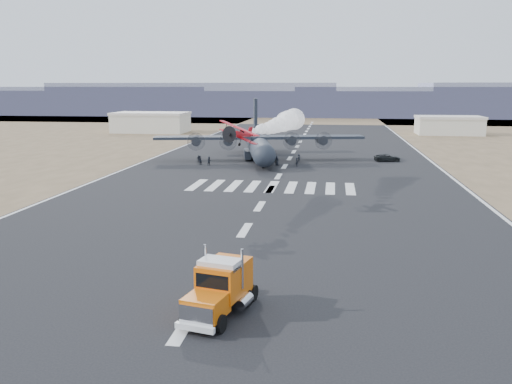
% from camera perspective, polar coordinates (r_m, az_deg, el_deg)
% --- Properties ---
extents(ground, '(500.00, 500.00, 0.00)m').
position_cam_1_polar(ground, '(36.77, -7.42, -13.69)').
color(ground, black).
rests_on(ground, ground).
extents(scrub_far, '(500.00, 80.00, 0.00)m').
position_cam_1_polar(scrub_far, '(262.71, 6.17, 7.67)').
color(scrub_far, brown).
rests_on(scrub_far, ground).
extents(runway_markings, '(60.00, 260.00, 0.01)m').
position_cam_1_polar(runway_markings, '(93.83, 2.37, 1.66)').
color(runway_markings, silver).
rests_on(runway_markings, ground).
extents(ridge_seg_b, '(150.00, 50.00, 15.00)m').
position_cam_1_polar(ridge_seg_b, '(323.70, -17.57, 9.19)').
color(ridge_seg_b, slate).
rests_on(ridge_seg_b, ground).
extents(ridge_seg_c, '(150.00, 50.00, 17.00)m').
position_cam_1_polar(ridge_seg_c, '(301.47, -6.20, 9.72)').
color(ridge_seg_c, slate).
rests_on(ridge_seg_c, ground).
extents(ridge_seg_d, '(150.00, 50.00, 13.00)m').
position_cam_1_polar(ridge_seg_d, '(292.38, 6.41, 9.28)').
color(ridge_seg_d, slate).
rests_on(ridge_seg_d, ground).
extents(ridge_seg_e, '(150.00, 50.00, 15.00)m').
position_cam_1_polar(ridge_seg_e, '(297.48, 19.19, 8.97)').
color(ridge_seg_e, slate).
rests_on(ridge_seg_e, ground).
extents(hangar_left, '(24.50, 14.50, 6.70)m').
position_cam_1_polar(hangar_left, '(187.78, -11.00, 7.24)').
color(hangar_left, beige).
rests_on(hangar_left, ground).
extents(hangar_right, '(20.50, 12.50, 5.90)m').
position_cam_1_polar(hangar_right, '(186.18, 19.65, 6.65)').
color(hangar_right, beige).
rests_on(hangar_right, ground).
extents(semi_truck, '(4.40, 8.80, 3.86)m').
position_cam_1_polar(semi_truck, '(37.56, -3.72, -9.93)').
color(semi_truck, black).
rests_on(semi_truck, ground).
extents(aerobatic_biplane, '(5.42, 5.16, 2.93)m').
position_cam_1_polar(aerobatic_biplane, '(66.81, -1.74, 6.15)').
color(aerobatic_biplane, red).
extents(smoke_trail, '(6.43, 23.23, 3.51)m').
position_cam_1_polar(smoke_trail, '(85.36, 3.15, 7.32)').
color(smoke_trail, white).
extents(transport_aircraft, '(43.41, 35.54, 12.58)m').
position_cam_1_polar(transport_aircraft, '(115.46, 0.28, 5.06)').
color(transport_aircraft, '#212A31').
rests_on(transport_aircraft, ground).
extents(support_vehicle, '(5.62, 3.19, 1.48)m').
position_cam_1_polar(support_vehicle, '(115.87, 13.65, 3.53)').
color(support_vehicle, black).
rests_on(support_vehicle, ground).
extents(crew_a, '(0.70, 0.59, 1.81)m').
position_cam_1_polar(crew_a, '(107.13, 2.19, 3.33)').
color(crew_a, black).
rests_on(crew_a, ground).
extents(crew_b, '(0.98, 0.96, 1.75)m').
position_cam_1_polar(crew_b, '(106.91, -4.94, 3.26)').
color(crew_b, black).
rests_on(crew_b, ground).
extents(crew_c, '(1.00, 1.14, 1.63)m').
position_cam_1_polar(crew_c, '(111.84, 4.51, 3.58)').
color(crew_c, black).
rests_on(crew_c, ground).
extents(crew_d, '(1.03, 0.86, 1.57)m').
position_cam_1_polar(crew_d, '(110.70, -6.07, 3.46)').
color(crew_d, black).
rests_on(crew_d, ground).
extents(crew_e, '(0.91, 0.82, 1.58)m').
position_cam_1_polar(crew_e, '(106.61, 2.25, 3.23)').
color(crew_e, black).
rests_on(crew_e, ground).
extents(crew_f, '(0.56, 1.71, 1.84)m').
position_cam_1_polar(crew_f, '(107.39, 1.40, 3.36)').
color(crew_f, black).
rests_on(crew_f, ground).
extents(crew_g, '(0.76, 0.79, 1.70)m').
position_cam_1_polar(crew_g, '(105.73, 4.32, 3.17)').
color(crew_g, black).
rests_on(crew_g, ground).
extents(crew_h, '(0.86, 1.02, 1.79)m').
position_cam_1_polar(crew_h, '(108.05, -5.95, 3.34)').
color(crew_h, black).
rests_on(crew_h, ground).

